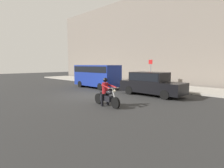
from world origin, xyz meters
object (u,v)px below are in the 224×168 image
parked_sedan_black (151,83)px  street_sign_post (150,70)px  parked_van_cobalt_blue (97,75)px  motorcycle_with_rider_crimson (106,95)px

parked_sedan_black → street_sign_post: size_ratio=1.79×
parked_van_cobalt_blue → street_sign_post: size_ratio=1.84×
motorcycle_with_rider_crimson → parked_van_cobalt_blue: size_ratio=0.43×
motorcycle_with_rider_crimson → parked_van_cobalt_blue: (-6.27, 4.67, 0.66)m
motorcycle_with_rider_crimson → parked_sedan_black: size_ratio=0.44×
parked_sedan_black → parked_van_cobalt_blue: parked_van_cobalt_blue is taller
parked_sedan_black → street_sign_post: (-2.91, 4.55, 0.87)m
parked_sedan_black → parked_van_cobalt_blue: size_ratio=0.97×
parked_van_cobalt_blue → street_sign_post: bearing=54.9°
street_sign_post → motorcycle_with_rider_crimson: bearing=-71.8°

